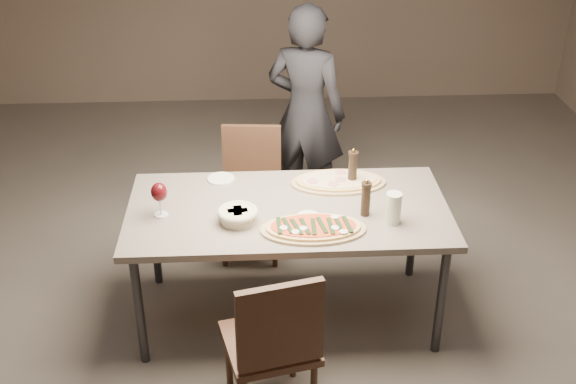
{
  "coord_description": "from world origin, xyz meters",
  "views": [
    {
      "loc": [
        -0.18,
        -3.48,
        2.8
      ],
      "look_at": [
        0.0,
        0.0,
        0.85
      ],
      "focal_mm": 45.0,
      "sensor_mm": 36.0,
      "label": 1
    }
  ],
  "objects_px": {
    "chair_near": "(274,340)",
    "carafe": "(393,208)",
    "zucchini_pizza": "(313,228)",
    "chair_far": "(251,184)",
    "bread_basket": "(238,214)",
    "diner": "(306,113)",
    "dining_table": "(288,216)",
    "ham_pizza": "(338,181)",
    "pepper_mill_left": "(366,198)"
  },
  "relations": [
    {
      "from": "chair_near",
      "to": "carafe",
      "type": "bearing_deg",
      "value": 30.36
    },
    {
      "from": "zucchini_pizza",
      "to": "chair_far",
      "type": "bearing_deg",
      "value": 124.55
    },
    {
      "from": "bread_basket",
      "to": "chair_near",
      "type": "bearing_deg",
      "value": -76.26
    },
    {
      "from": "zucchini_pizza",
      "to": "chair_near",
      "type": "xyz_separation_m",
      "value": [
        -0.23,
        -0.58,
        -0.26
      ]
    },
    {
      "from": "zucchini_pizza",
      "to": "diner",
      "type": "bearing_deg",
      "value": 103.88
    },
    {
      "from": "zucchini_pizza",
      "to": "dining_table",
      "type": "bearing_deg",
      "value": 132.66
    },
    {
      "from": "dining_table",
      "to": "chair_near",
      "type": "height_order",
      "value": "chair_near"
    },
    {
      "from": "carafe",
      "to": "chair_near",
      "type": "distance_m",
      "value": 0.98
    },
    {
      "from": "ham_pizza",
      "to": "chair_near",
      "type": "xyz_separation_m",
      "value": [
        -0.42,
        -1.09,
        -0.26
      ]
    },
    {
      "from": "ham_pizza",
      "to": "carafe",
      "type": "bearing_deg",
      "value": -52.06
    },
    {
      "from": "zucchini_pizza",
      "to": "pepper_mill_left",
      "type": "bearing_deg",
      "value": 43.33
    },
    {
      "from": "bread_basket",
      "to": "carafe",
      "type": "xyz_separation_m",
      "value": [
        0.83,
        -0.05,
        0.04
      ]
    },
    {
      "from": "dining_table",
      "to": "chair_near",
      "type": "relative_size",
      "value": 1.99
    },
    {
      "from": "dining_table",
      "to": "diner",
      "type": "xyz_separation_m",
      "value": [
        0.19,
        1.25,
        0.1
      ]
    },
    {
      "from": "pepper_mill_left",
      "to": "diner",
      "type": "distance_m",
      "value": 1.37
    },
    {
      "from": "pepper_mill_left",
      "to": "chair_near",
      "type": "xyz_separation_m",
      "value": [
        -0.53,
        -0.73,
        -0.35
      ]
    },
    {
      "from": "pepper_mill_left",
      "to": "dining_table",
      "type": "bearing_deg",
      "value": 166.56
    },
    {
      "from": "dining_table",
      "to": "chair_near",
      "type": "distance_m",
      "value": 0.86
    },
    {
      "from": "pepper_mill_left",
      "to": "carafe",
      "type": "xyz_separation_m",
      "value": [
        0.14,
        -0.09,
        -0.02
      ]
    },
    {
      "from": "dining_table",
      "to": "carafe",
      "type": "bearing_deg",
      "value": -18.69
    },
    {
      "from": "zucchini_pizza",
      "to": "chair_near",
      "type": "bearing_deg",
      "value": -95.19
    },
    {
      "from": "chair_near",
      "to": "chair_far",
      "type": "relative_size",
      "value": 1.04
    },
    {
      "from": "bread_basket",
      "to": "zucchini_pizza",
      "type": "bearing_deg",
      "value": -15.49
    },
    {
      "from": "dining_table",
      "to": "ham_pizza",
      "type": "relative_size",
      "value": 3.19
    },
    {
      "from": "zucchini_pizza",
      "to": "diner",
      "type": "height_order",
      "value": "diner"
    },
    {
      "from": "zucchini_pizza",
      "to": "ham_pizza",
      "type": "height_order",
      "value": "zucchini_pizza"
    },
    {
      "from": "zucchini_pizza",
      "to": "chair_near",
      "type": "distance_m",
      "value": 0.68
    },
    {
      "from": "diner",
      "to": "chair_far",
      "type": "bearing_deg",
      "value": 74.61
    },
    {
      "from": "ham_pizza",
      "to": "chair_far",
      "type": "xyz_separation_m",
      "value": [
        -0.52,
        0.5,
        -0.28
      ]
    },
    {
      "from": "pepper_mill_left",
      "to": "chair_near",
      "type": "height_order",
      "value": "pepper_mill_left"
    },
    {
      "from": "pepper_mill_left",
      "to": "chair_near",
      "type": "relative_size",
      "value": 0.24
    },
    {
      "from": "zucchini_pizza",
      "to": "bread_basket",
      "type": "xyz_separation_m",
      "value": [
        -0.4,
        0.11,
        0.03
      ]
    },
    {
      "from": "bread_basket",
      "to": "diner",
      "type": "height_order",
      "value": "diner"
    },
    {
      "from": "bread_basket",
      "to": "diner",
      "type": "xyz_separation_m",
      "value": [
        0.47,
        1.39,
        -0.01
      ]
    },
    {
      "from": "bread_basket",
      "to": "chair_far",
      "type": "bearing_deg",
      "value": 85.44
    },
    {
      "from": "ham_pizza",
      "to": "dining_table",
      "type": "bearing_deg",
      "value": -130.13
    },
    {
      "from": "chair_near",
      "to": "diner",
      "type": "xyz_separation_m",
      "value": [
        0.3,
        2.07,
        0.28
      ]
    },
    {
      "from": "diner",
      "to": "ham_pizza",
      "type": "bearing_deg",
      "value": 121.37
    },
    {
      "from": "dining_table",
      "to": "carafe",
      "type": "height_order",
      "value": "carafe"
    },
    {
      "from": "chair_near",
      "to": "zucchini_pizza",
      "type": "bearing_deg",
      "value": 54.61
    },
    {
      "from": "chair_far",
      "to": "diner",
      "type": "relative_size",
      "value": 0.55
    },
    {
      "from": "dining_table",
      "to": "pepper_mill_left",
      "type": "distance_m",
      "value": 0.46
    },
    {
      "from": "dining_table",
      "to": "pepper_mill_left",
      "type": "bearing_deg",
      "value": -13.44
    },
    {
      "from": "chair_far",
      "to": "diner",
      "type": "distance_m",
      "value": 0.69
    },
    {
      "from": "dining_table",
      "to": "bread_basket",
      "type": "relative_size",
      "value": 8.14
    },
    {
      "from": "ham_pizza",
      "to": "diner",
      "type": "bearing_deg",
      "value": 106.69
    },
    {
      "from": "zucchini_pizza",
      "to": "pepper_mill_left",
      "type": "height_order",
      "value": "pepper_mill_left"
    },
    {
      "from": "chair_near",
      "to": "dining_table",
      "type": "bearing_deg",
      "value": 68.87
    },
    {
      "from": "carafe",
      "to": "diner",
      "type": "xyz_separation_m",
      "value": [
        -0.36,
        1.43,
        -0.05
      ]
    },
    {
      "from": "chair_near",
      "to": "diner",
      "type": "height_order",
      "value": "diner"
    }
  ]
}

